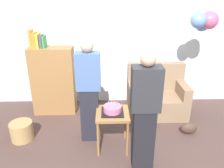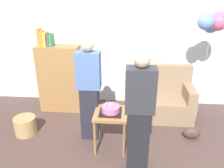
# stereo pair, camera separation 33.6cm
# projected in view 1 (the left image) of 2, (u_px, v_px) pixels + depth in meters

# --- Properties ---
(ground_plane) EXTENTS (8.00, 8.00, 0.00)m
(ground_plane) POSITION_uv_depth(u_px,v_px,m) (121.00, 165.00, 3.13)
(ground_plane) COLOR #4C3833
(wall_back) EXTENTS (6.00, 0.10, 2.70)m
(wall_back) POSITION_uv_depth(u_px,v_px,m) (116.00, 39.00, 4.50)
(wall_back) COLOR silver
(wall_back) RESTS_ON ground_plane
(couch) EXTENTS (1.10, 0.70, 0.96)m
(couch) POSITION_uv_depth(u_px,v_px,m) (156.00, 97.00, 4.36)
(couch) COLOR #8C7054
(couch) RESTS_ON ground_plane
(bookshelf) EXTENTS (0.80, 0.36, 1.62)m
(bookshelf) POSITION_uv_depth(u_px,v_px,m) (53.00, 80.00, 4.28)
(bookshelf) COLOR olive
(bookshelf) RESTS_ON ground_plane
(side_table) EXTENTS (0.48, 0.48, 0.60)m
(side_table) POSITION_uv_depth(u_px,v_px,m) (112.00, 118.00, 3.30)
(side_table) COLOR olive
(side_table) RESTS_ON ground_plane
(birthday_cake) EXTENTS (0.32, 0.32, 0.17)m
(birthday_cake) POSITION_uv_depth(u_px,v_px,m) (112.00, 109.00, 3.25)
(birthday_cake) COLOR black
(birthday_cake) RESTS_ON side_table
(person_blowing_candles) EXTENTS (0.36, 0.22, 1.63)m
(person_blowing_candles) POSITION_uv_depth(u_px,v_px,m) (89.00, 92.00, 3.39)
(person_blowing_candles) COLOR #23232D
(person_blowing_candles) RESTS_ON ground_plane
(person_holding_cake) EXTENTS (0.36, 0.22, 1.63)m
(person_holding_cake) POSITION_uv_depth(u_px,v_px,m) (145.00, 113.00, 2.80)
(person_holding_cake) COLOR black
(person_holding_cake) RESTS_ON ground_plane
(wicker_basket) EXTENTS (0.36, 0.36, 0.30)m
(wicker_basket) POSITION_uv_depth(u_px,v_px,m) (22.00, 131.00, 3.62)
(wicker_basket) COLOR #A88451
(wicker_basket) RESTS_ON ground_plane
(handbag) EXTENTS (0.28, 0.14, 0.20)m
(handbag) POSITION_uv_depth(u_px,v_px,m) (189.00, 128.00, 3.78)
(handbag) COLOR #473328
(handbag) RESTS_ON ground_plane
(balloon_bunch) EXTENTS (0.49, 0.41, 1.94)m
(balloon_bunch) POSITION_uv_depth(u_px,v_px,m) (204.00, 21.00, 3.71)
(balloon_bunch) COLOR silver
(balloon_bunch) RESTS_ON ground_plane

